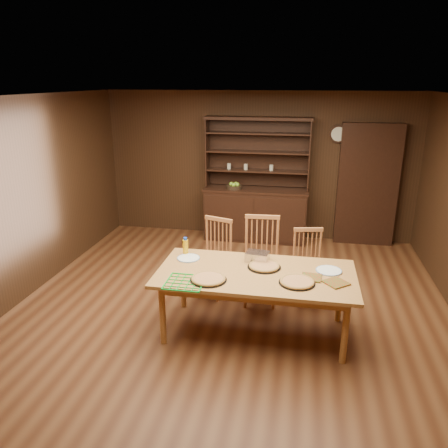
% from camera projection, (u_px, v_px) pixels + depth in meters
% --- Properties ---
extents(floor, '(6.00, 6.00, 0.00)m').
position_uv_depth(floor, '(229.00, 314.00, 5.44)').
color(floor, brown).
rests_on(floor, ground).
extents(room_shell, '(6.00, 6.00, 6.00)m').
position_uv_depth(room_shell, '(230.00, 191.00, 4.94)').
color(room_shell, silver).
rests_on(room_shell, floor).
extents(china_hutch, '(1.84, 0.52, 2.17)m').
position_uv_depth(china_hutch, '(256.00, 207.00, 7.82)').
color(china_hutch, black).
rests_on(china_hutch, floor).
extents(doorway, '(1.00, 0.18, 2.10)m').
position_uv_depth(doorway, '(367.00, 185.00, 7.48)').
color(doorway, black).
rests_on(doorway, floor).
extents(wall_clock, '(0.30, 0.05, 0.30)m').
position_uv_depth(wall_clock, '(338.00, 134.00, 7.36)').
color(wall_clock, black).
rests_on(wall_clock, room_shell).
extents(dining_table, '(2.19, 1.09, 0.75)m').
position_uv_depth(dining_table, '(256.00, 278.00, 4.85)').
color(dining_table, '#C77F45').
rests_on(dining_table, floor).
extents(chair_left, '(0.53, 0.52, 1.04)m').
position_uv_depth(chair_left, '(215.00, 254.00, 5.84)').
color(chair_left, '#BB7140').
rests_on(chair_left, floor).
extents(chair_center, '(0.49, 0.47, 1.14)m').
position_uv_depth(chair_center, '(261.00, 257.00, 5.62)').
color(chair_center, '#BB7140').
rests_on(chair_center, floor).
extents(chair_right, '(0.47, 0.45, 0.97)m').
position_uv_depth(chair_right, '(308.00, 263.00, 5.65)').
color(chair_right, '#BB7140').
rests_on(chair_right, floor).
extents(pizza_left, '(0.39, 0.39, 0.04)m').
position_uv_depth(pizza_left, '(208.00, 279.00, 4.63)').
color(pizza_left, black).
rests_on(pizza_left, dining_table).
extents(pizza_right, '(0.38, 0.38, 0.04)m').
position_uv_depth(pizza_right, '(297.00, 282.00, 4.56)').
color(pizza_right, black).
rests_on(pizza_right, dining_table).
extents(pizza_center, '(0.38, 0.38, 0.04)m').
position_uv_depth(pizza_center, '(264.00, 266.00, 4.95)').
color(pizza_center, black).
rests_on(pizza_center, dining_table).
extents(cooling_rack, '(0.48, 0.48, 0.02)m').
position_uv_depth(cooling_rack, '(185.00, 282.00, 4.58)').
color(cooling_rack, green).
rests_on(cooling_rack, dining_table).
extents(plate_left, '(0.27, 0.27, 0.02)m').
position_uv_depth(plate_left, '(188.00, 258.00, 5.19)').
color(plate_left, white).
rests_on(plate_left, dining_table).
extents(plate_right, '(0.29, 0.29, 0.02)m').
position_uv_depth(plate_right, '(329.00, 271.00, 4.85)').
color(plate_right, white).
rests_on(plate_right, dining_table).
extents(foil_dish, '(0.29, 0.22, 0.11)m').
position_uv_depth(foil_dish, '(257.00, 256.00, 5.12)').
color(foil_dish, silver).
rests_on(foil_dish, dining_table).
extents(juice_bottle, '(0.07, 0.07, 0.22)m').
position_uv_depth(juice_bottle, '(185.00, 247.00, 5.30)').
color(juice_bottle, '#E6A60C').
rests_on(juice_bottle, dining_table).
extents(pot_holder_a, '(0.31, 0.31, 0.02)m').
position_uv_depth(pot_holder_a, '(336.00, 283.00, 4.56)').
color(pot_holder_a, red).
rests_on(pot_holder_a, dining_table).
extents(pot_holder_b, '(0.23, 0.23, 0.02)m').
position_uv_depth(pot_holder_b, '(311.00, 277.00, 4.69)').
color(pot_holder_b, red).
rests_on(pot_holder_b, dining_table).
extents(fruit_bowl, '(0.28, 0.28, 0.12)m').
position_uv_depth(fruit_bowl, '(234.00, 186.00, 7.70)').
color(fruit_bowl, black).
rests_on(fruit_bowl, china_hutch).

